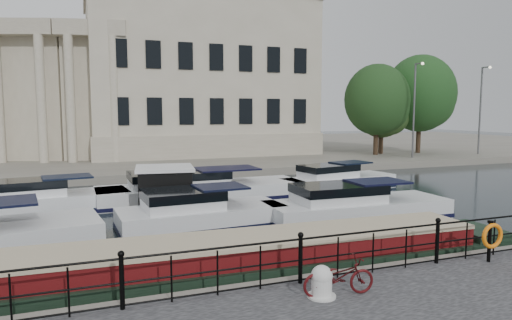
{
  "coord_description": "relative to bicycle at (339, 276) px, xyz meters",
  "views": [
    {
      "loc": [
        -4.6,
        -11.51,
        4.55
      ],
      "look_at": [
        0.5,
        2.0,
        3.0
      ],
      "focal_mm": 32.0,
      "sensor_mm": 36.0,
      "label": 1
    }
  ],
  "objects": [
    {
      "name": "ground_plane",
      "position": [
        -0.46,
        3.2,
        -0.98
      ],
      "size": [
        160.0,
        160.0,
        0.0
      ],
      "primitive_type": "plane",
      "color": "black",
      "rests_on": "ground"
    },
    {
      "name": "harbour_hut",
      "position": [
        -1.79,
        11.77,
        -0.02
      ],
      "size": [
        3.72,
        3.24,
        2.21
      ],
      "rotation": [
        0.0,
        0.0,
        -0.13
      ],
      "color": "#6B665B",
      "rests_on": "ground_plane"
    },
    {
      "name": "railing",
      "position": [
        -0.46,
        0.95,
        0.22
      ],
      "size": [
        24.14,
        0.14,
        1.22
      ],
      "color": "black",
      "rests_on": "near_quay"
    },
    {
      "name": "narrowboat",
      "position": [
        -0.99,
        2.92,
        -0.61
      ],
      "size": [
        16.71,
        2.82,
        1.6
      ],
      "rotation": [
        0.0,
        0.0,
        -0.04
      ],
      "color": "black",
      "rests_on": "ground_plane"
    },
    {
      "name": "trees",
      "position": [
        22.9,
        27.2,
        4.55
      ],
      "size": [
        11.3,
        6.66,
        9.37
      ],
      "color": "black",
      "rests_on": "far_bank"
    },
    {
      "name": "life_ring_post",
      "position": [
        4.92,
        0.47,
        0.28
      ],
      "size": [
        0.69,
        0.19,
        1.13
      ],
      "color": "black",
      "rests_on": "near_quay"
    },
    {
      "name": "mooring_bollard",
      "position": [
        -0.38,
        0.06,
        -0.1
      ],
      "size": [
        0.62,
        0.62,
        0.7
      ],
      "color": "silver",
      "rests_on": "near_quay"
    },
    {
      "name": "far_bank",
      "position": [
        -0.46,
        42.2,
        -0.7
      ],
      "size": [
        120.0,
        42.0,
        0.55
      ],
      "primitive_type": "cube",
      "color": "#6B665B",
      "rests_on": "ground_plane"
    },
    {
      "name": "civic_building",
      "position": [
        -1.45,
        37.9,
        6.06
      ],
      "size": [
        53.55,
        31.84,
        16.85
      ],
      "color": "#ADA38C",
      "rests_on": "far_bank"
    },
    {
      "name": "lamp_posts",
      "position": [
        25.54,
        23.89,
        3.82
      ],
      "size": [
        8.24,
        1.55,
        8.07
      ],
      "color": "#59595B",
      "rests_on": "far_bank"
    },
    {
      "name": "bicycle",
      "position": [
        0.0,
        0.0,
        0.0
      ],
      "size": [
        1.68,
        0.76,
        0.85
      ],
      "primitive_type": "imported",
      "rotation": [
        0.0,
        0.0,
        1.45
      ],
      "color": "#440C0E",
      "rests_on": "near_quay"
    },
    {
      "name": "cabin_cruisers",
      "position": [
        -0.8,
        11.4,
        -0.61
      ],
      "size": [
        25.89,
        9.81,
        1.99
      ],
      "color": "silver",
      "rests_on": "ground_plane"
    }
  ]
}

